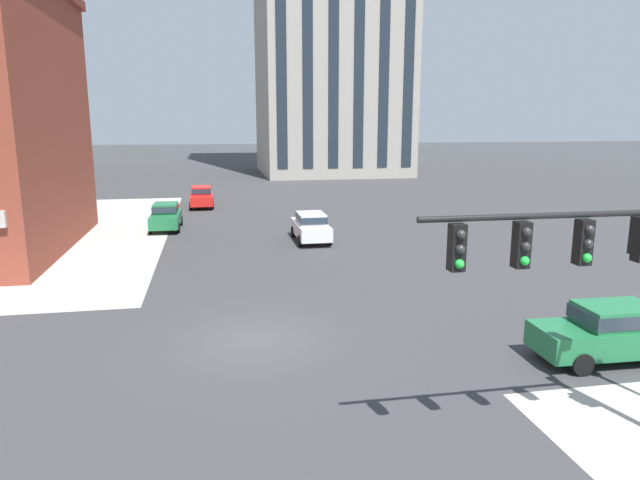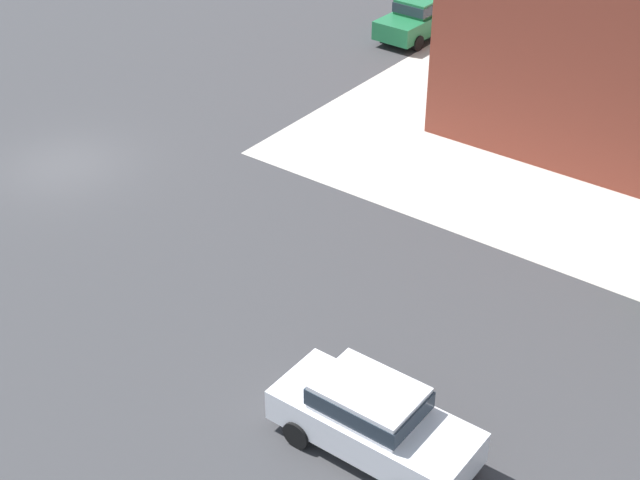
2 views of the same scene
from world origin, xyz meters
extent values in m
plane|color=#38383A|center=(0.00, 0.00, 0.00)|extent=(320.00, 320.00, 0.00)
cube|color=silver|center=(4.38, 14.92, 0.70)|extent=(1.78, 4.41, 0.76)
cube|color=silver|center=(4.38, 14.77, 1.38)|extent=(1.51, 2.12, 0.60)
cube|color=#232D38|center=(4.38, 14.77, 1.38)|extent=(1.54, 2.21, 0.40)
cylinder|color=black|center=(3.53, 16.28, 0.32)|extent=(0.22, 0.64, 0.64)
cylinder|color=black|center=(3.55, 13.55, 0.32)|extent=(0.22, 0.64, 0.64)
cylinder|color=black|center=(5.22, 13.56, 0.32)|extent=(0.22, 0.64, 0.64)
cube|color=#1E6B3D|center=(-16.49, 3.12, 0.70)|extent=(4.45, 1.89, 0.76)
cube|color=#1E6B3D|center=(-16.64, 3.13, 1.38)|extent=(2.15, 1.56, 0.60)
cube|color=#232D38|center=(-16.64, 3.13, 1.38)|extent=(2.24, 1.59, 0.40)
cylinder|color=black|center=(-15.10, 3.92, 0.32)|extent=(0.65, 0.24, 0.64)
cylinder|color=black|center=(-15.15, 2.25, 0.32)|extent=(0.65, 0.24, 0.64)
cylinder|color=black|center=(-17.83, 4.00, 0.32)|extent=(0.65, 0.24, 0.64)
cylinder|color=black|center=(-17.88, 2.33, 0.32)|extent=(0.65, 0.24, 0.64)
camera|label=1|loc=(-1.14, -17.55, 6.92)|focal=32.25mm
camera|label=2|loc=(16.27, 22.42, 14.51)|focal=52.46mm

